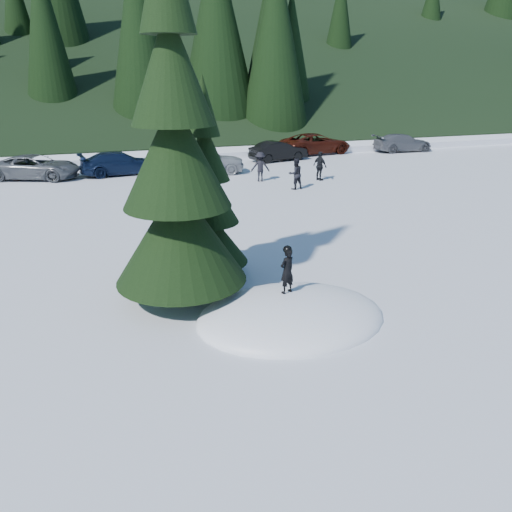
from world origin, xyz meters
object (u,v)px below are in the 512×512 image
object	(u,v)px
spruce_short	(206,202)
adult_0	(295,174)
adult_2	(260,167)
car_6	(316,144)
spruce_tall	(176,168)
adult_1	(320,166)
car_5	(279,151)
child_skier	(287,271)
car_2	(36,167)
car_7	(403,143)
car_4	(203,160)
car_3	(120,163)

from	to	relation	value
spruce_short	adult_0	bearing A→B (deg)	54.99
spruce_short	adult_2	size ratio (longest dim) A/B	3.57
car_6	spruce_tall	bearing A→B (deg)	138.69
adult_1	car_5	xyz separation A→B (m)	(0.14, 6.43, -0.13)
child_skier	car_2	xyz separation A→B (m)	(-6.83, 18.82, -0.40)
car_2	car_5	distance (m)	14.36
adult_0	adult_1	bearing A→B (deg)	-151.38
spruce_short	car_5	bearing A→B (deg)	63.27
child_skier	adult_1	xyz separation A→B (m)	(7.33, 13.66, -0.27)
spruce_tall	adult_2	distance (m)	14.84
adult_2	car_7	bearing A→B (deg)	-139.37
spruce_tall	car_4	size ratio (longest dim) A/B	1.91
adult_0	adult_1	xyz separation A→B (m)	(2.03, 1.52, 0.01)
car_2	car_7	xyz separation A→B (m)	(24.15, 2.20, -0.02)
child_skier	car_2	size ratio (longest dim) A/B	0.24
child_skier	car_3	distance (m)	18.80
spruce_tall	car_6	xyz separation A→B (m)	(13.18, 20.58, -2.62)
adult_2	car_4	xyz separation A→B (m)	(-2.35, 2.94, 0.02)
car_5	car_6	size ratio (longest dim) A/B	0.75
child_skier	adult_1	size ratio (longest dim) A/B	0.73
child_skier	adult_1	bearing A→B (deg)	-140.98
car_3	car_5	world-z (taller)	car_3
spruce_tall	adult_0	distance (m)	13.37
car_5	adult_1	bearing A→B (deg)	167.12
adult_2	car_7	size ratio (longest dim) A/B	0.35
adult_0	car_7	world-z (taller)	adult_0
spruce_tall	car_6	world-z (taller)	spruce_tall
adult_1	car_3	size ratio (longest dim) A/B	0.35
car_5	spruce_tall	bearing A→B (deg)	140.91
car_4	car_6	world-z (taller)	car_4
car_4	car_6	size ratio (longest dim) A/B	0.89
adult_0	car_6	world-z (taller)	adult_0
car_6	car_7	xyz separation A→B (m)	(6.37, -0.96, -0.08)
car_6	car_3	bearing A→B (deg)	95.33
car_5	car_7	size ratio (longest dim) A/B	0.89
spruce_tall	car_6	bearing A→B (deg)	57.37
spruce_short	child_skier	bearing A→B (deg)	-66.26
spruce_short	car_2	xyz separation A→B (m)	(-5.60, 16.02, -1.47)
adult_0	car_6	xyz separation A→B (m)	(5.64, 9.84, -0.05)
spruce_short	car_4	bearing A→B (deg)	77.69
adult_1	car_2	size ratio (longest dim) A/B	0.33
adult_1	car_5	world-z (taller)	adult_1
adult_2	car_6	size ratio (longest dim) A/B	0.30
adult_2	car_4	world-z (taller)	car_4
spruce_tall	car_2	distance (m)	18.21
spruce_tall	adult_0	size ratio (longest dim) A/B	5.72
spruce_tall	car_4	bearing A→B (deg)	75.34
adult_1	car_6	xyz separation A→B (m)	(3.61, 8.32, -0.06)
adult_0	car_2	bearing A→B (deg)	-37.03
car_4	car_6	bearing A→B (deg)	-56.55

